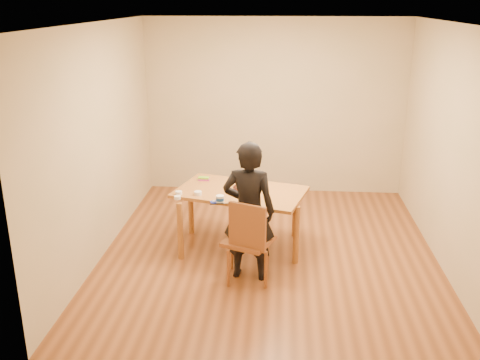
# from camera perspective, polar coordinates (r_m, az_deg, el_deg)

# --- Properties ---
(room_shell) EXTENTS (4.00, 4.50, 2.70)m
(room_shell) POSITION_cam_1_polar(r_m,az_deg,el_deg) (6.48, 3.39, 4.51)
(room_shell) COLOR brown
(room_shell) RESTS_ON ground
(dining_table) EXTENTS (1.69, 1.26, 0.04)m
(dining_table) POSITION_cam_1_polar(r_m,az_deg,el_deg) (6.45, 0.04, -1.29)
(dining_table) COLOR brown
(dining_table) RESTS_ON floor
(dining_chair) EXTENTS (0.61, 0.61, 0.04)m
(dining_chair) POSITION_cam_1_polar(r_m,az_deg,el_deg) (5.84, 0.90, -6.52)
(dining_chair) COLOR brown
(dining_chair) RESTS_ON floor
(cake_plate) EXTENTS (0.30, 0.30, 0.02)m
(cake_plate) POSITION_cam_1_polar(r_m,az_deg,el_deg) (6.50, 0.57, -0.85)
(cake_plate) COLOR red
(cake_plate) RESTS_ON dining_table
(cake) EXTENTS (0.22, 0.22, 0.07)m
(cake) POSITION_cam_1_polar(r_m,az_deg,el_deg) (6.48, 0.57, -0.47)
(cake) COLOR white
(cake) RESTS_ON cake_plate
(frosting_dome) EXTENTS (0.21, 0.21, 0.03)m
(frosting_dome) POSITION_cam_1_polar(r_m,az_deg,el_deg) (6.47, 0.58, -0.07)
(frosting_dome) COLOR white
(frosting_dome) RESTS_ON cake
(frosting_tub) EXTENTS (0.09, 0.09, 0.08)m
(frosting_tub) POSITION_cam_1_polar(r_m,az_deg,el_deg) (6.06, -2.15, -2.04)
(frosting_tub) COLOR white
(frosting_tub) RESTS_ON dining_table
(frosting_lid) EXTENTS (0.09, 0.09, 0.01)m
(frosting_lid) POSITION_cam_1_polar(r_m,az_deg,el_deg) (6.08, -2.78, -2.36)
(frosting_lid) COLOR #1928A3
(frosting_lid) RESTS_ON dining_table
(frosting_dollop) EXTENTS (0.04, 0.04, 0.02)m
(frosting_dollop) POSITION_cam_1_polar(r_m,az_deg,el_deg) (6.08, -2.79, -2.25)
(frosting_dollop) COLOR white
(frosting_dollop) RESTS_ON frosting_lid
(ramekin_green) EXTENTS (0.08, 0.08, 0.04)m
(ramekin_green) POSITION_cam_1_polar(r_m,az_deg,el_deg) (6.21, -6.69, -1.87)
(ramekin_green) COLOR white
(ramekin_green) RESTS_ON dining_table
(ramekin_yellow) EXTENTS (0.09, 0.09, 0.04)m
(ramekin_yellow) POSITION_cam_1_polar(r_m,az_deg,el_deg) (6.32, -4.50, -1.40)
(ramekin_yellow) COLOR white
(ramekin_yellow) RESTS_ON dining_table
(ramekin_multi) EXTENTS (0.08, 0.08, 0.04)m
(ramekin_multi) POSITION_cam_1_polar(r_m,az_deg,el_deg) (6.36, -6.55, -1.37)
(ramekin_multi) COLOR white
(ramekin_multi) RESTS_ON dining_table
(candy_box_pink) EXTENTS (0.14, 0.07, 0.02)m
(candy_box_pink) POSITION_cam_1_polar(r_m,az_deg,el_deg) (6.82, -3.86, 0.05)
(candy_box_pink) COLOR #EB3792
(candy_box_pink) RESTS_ON dining_table
(candy_box_green) EXTENTS (0.14, 0.08, 0.02)m
(candy_box_green) POSITION_cam_1_polar(r_m,az_deg,el_deg) (6.82, -3.90, 0.23)
(candy_box_green) COLOR green
(candy_box_green) RESTS_ON candy_box_pink
(spatula) EXTENTS (0.15, 0.06, 0.01)m
(spatula) POSITION_cam_1_polar(r_m,az_deg,el_deg) (6.03, -2.49, -2.56)
(spatula) COLOR black
(spatula) RESTS_ON dining_table
(person) EXTENTS (0.60, 0.43, 1.56)m
(person) POSITION_cam_1_polar(r_m,az_deg,el_deg) (5.75, 0.94, -3.37)
(person) COLOR black
(person) RESTS_ON floor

